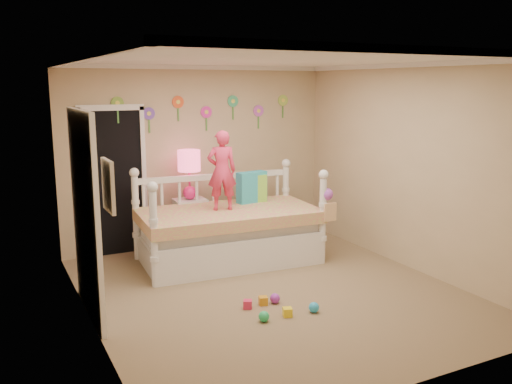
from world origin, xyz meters
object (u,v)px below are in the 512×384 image
daybed (228,215)px  child (222,171)px  nightstand (191,225)px  table_lamp (189,167)px

daybed → child: size_ratio=2.26×
child → nightstand: 1.13m
daybed → table_lamp: table_lamp is taller
child → daybed: bearing=-175.8°
daybed → nightstand: bearing=114.7°
child → nightstand: bearing=-59.9°
daybed → nightstand: daybed is taller
daybed → table_lamp: bearing=114.7°
child → nightstand: size_ratio=1.41×
daybed → child: child is taller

